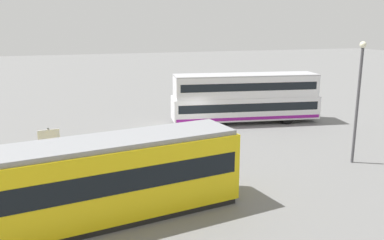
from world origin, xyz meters
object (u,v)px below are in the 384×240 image
at_px(info_sign, 49,142).
at_px(street_lamp, 358,94).
at_px(double_decker_bus, 245,98).
at_px(tram_yellow, 80,183).
at_px(pedestrian_near_railing, 194,154).

xyz_separation_m(info_sign, street_lamp, (-16.44, 3.64, 2.29)).
height_order(double_decker_bus, tram_yellow, double_decker_bus).
relative_size(double_decker_bus, pedestrian_near_railing, 7.36).
xyz_separation_m(double_decker_bus, tram_yellow, (13.46, 13.63, -0.24)).
xyz_separation_m(tram_yellow, info_sign, (1.24, -6.51, -0.04)).
relative_size(double_decker_bus, street_lamp, 1.74).
distance_m(tram_yellow, street_lamp, 15.63).
relative_size(tram_yellow, street_lamp, 1.96).
xyz_separation_m(tram_yellow, pedestrian_near_railing, (-6.14, -4.43, -0.82)).
bearing_deg(tram_yellow, double_decker_bus, -134.64).
height_order(double_decker_bus, pedestrian_near_railing, double_decker_bus).
height_order(double_decker_bus, street_lamp, street_lamp).
distance_m(tram_yellow, pedestrian_near_railing, 7.62).
relative_size(double_decker_bus, info_sign, 4.83).
height_order(tram_yellow, info_sign, tram_yellow).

